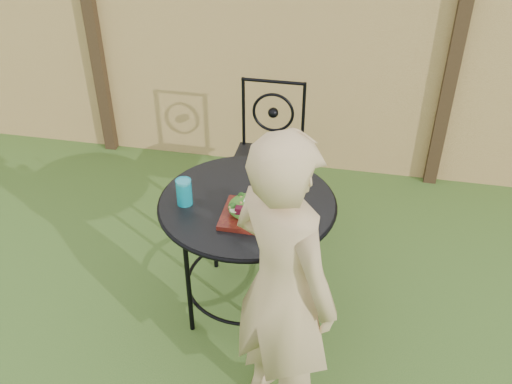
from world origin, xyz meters
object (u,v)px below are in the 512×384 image
(patio_table, at_px, (248,222))
(salad_plate, at_px, (250,215))
(patio_chair, at_px, (269,153))
(diner, at_px, (283,289))

(patio_table, bearing_deg, salad_plate, -73.08)
(patio_chair, relative_size, salad_plate, 3.52)
(diner, relative_size, salad_plate, 5.54)
(patio_chair, distance_m, diner, 1.54)
(patio_table, distance_m, diner, 0.70)
(patio_table, relative_size, patio_chair, 0.97)
(patio_chair, distance_m, salad_plate, 1.03)
(patio_chair, height_order, salad_plate, patio_chair)
(salad_plate, bearing_deg, patio_table, 106.92)
(diner, distance_m, salad_plate, 0.54)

